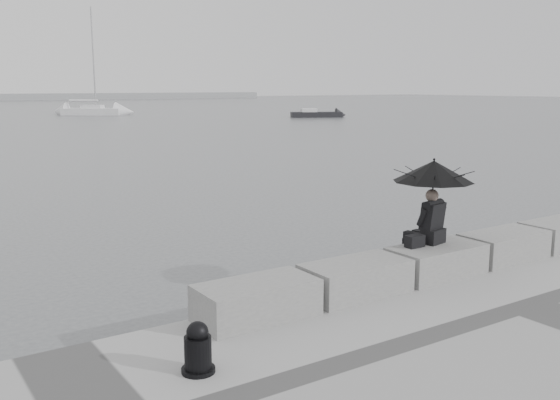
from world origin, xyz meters
TOP-DOWN VIEW (x-y plane):
  - ground at (0.00, 0.00)m, footprint 360.00×360.00m
  - stone_block_far_left at (-3.40, -0.45)m, footprint 1.60×0.80m
  - stone_block_left at (-1.70, -0.45)m, footprint 1.60×0.80m
  - stone_block_centre at (0.00, -0.45)m, footprint 1.60×0.80m
  - stone_block_right at (1.70, -0.45)m, footprint 1.60×0.80m
  - stone_block_far_right at (3.40, -0.45)m, footprint 1.60×0.80m
  - seated_person at (0.08, -0.24)m, footprint 1.30×1.30m
  - bag at (-0.36, -0.30)m, footprint 0.30×0.17m
  - mooring_bollard at (-4.75, -1.45)m, footprint 0.37×0.37m
  - sailboat_right at (15.96, 69.67)m, footprint 7.19×6.17m
  - small_motorboat at (35.28, 49.83)m, footprint 5.84×3.94m

SIDE VIEW (x-z plane):
  - ground at x=0.00m, z-range 0.00..0.00m
  - small_motorboat at x=35.28m, z-range -0.23..0.87m
  - sailboat_right at x=15.96m, z-range -5.92..6.98m
  - mooring_bollard at x=-4.75m, z-range 0.45..1.03m
  - stone_block_far_left at x=-3.40m, z-range 0.50..1.00m
  - stone_block_left at x=-1.70m, z-range 0.50..1.00m
  - stone_block_centre at x=0.00m, z-range 0.50..1.00m
  - stone_block_right at x=1.70m, z-range 0.50..1.00m
  - stone_block_far_right at x=3.40m, z-range 0.50..1.00m
  - bag at x=-0.36m, z-range 1.00..1.19m
  - seated_person at x=0.08m, z-range 1.34..2.73m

